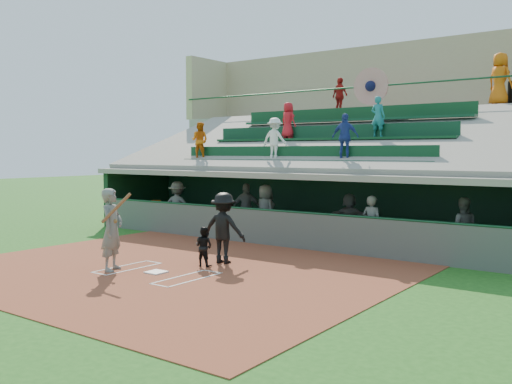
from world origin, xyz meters
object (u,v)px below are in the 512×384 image
Objects in this scene: batter_at_plate at (112,229)px; water_cooler at (156,205)px; catcher at (204,246)px; white_table at (158,219)px; home_plate at (156,272)px.

batter_at_plate is 7.98m from water_cooler.
catcher is 1.38× the size of white_table.
catcher is 7.87m from white_table.
water_cooler is (-6.02, 5.81, 0.85)m from home_plate.
batter_at_plate is at bearing -51.60° from water_cooler.
catcher reaches higher than white_table.
batter_at_plate is 2.00× the size of catcher.
batter_at_plate reaches higher than water_cooler.
catcher is at bearing 72.82° from home_plate.
home_plate is 1.53m from batter_at_plate.
white_table is 0.53m from water_cooler.
batter_at_plate is at bearing -46.53° from white_table.
water_cooler is (-6.42, 4.52, 0.35)m from catcher.
home_plate is at bearing -43.97° from water_cooler.
white_table is (-6.40, 4.59, -0.17)m from catcher.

